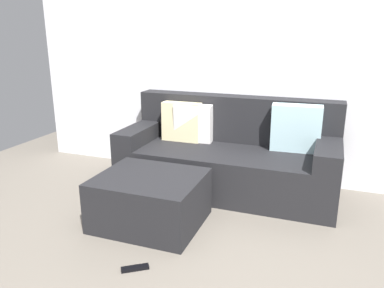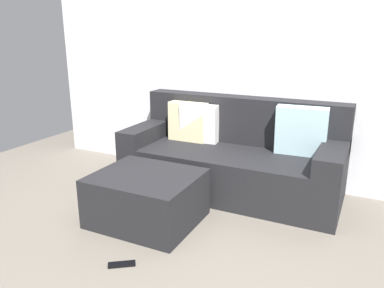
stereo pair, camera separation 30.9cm
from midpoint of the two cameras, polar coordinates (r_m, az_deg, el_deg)
wall_back at (r=3.86m, az=12.06°, el=14.44°), size 4.83×0.10×2.74m
couch_sectional at (r=3.68m, az=8.56°, el=-1.95°), size 2.03×0.85×0.88m
ottoman at (r=3.09m, az=-3.97°, el=-8.16°), size 0.81×0.70×0.40m
remote_near_ottoman at (r=2.64m, az=-7.12°, el=-17.65°), size 0.17×0.14×0.02m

